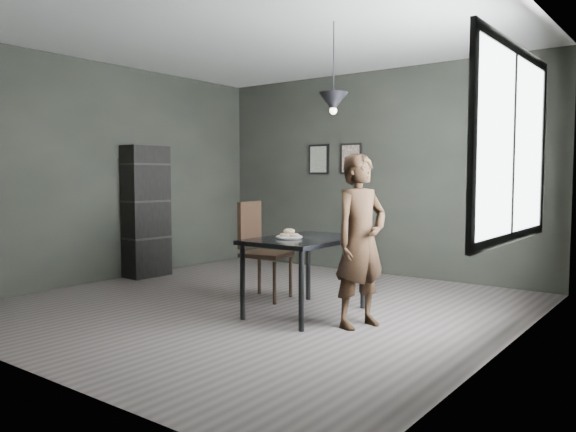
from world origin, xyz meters
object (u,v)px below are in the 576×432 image
Objects in this scene: white_plate at (289,238)px; wood_chair at (259,243)px; woman at (360,241)px; shelf_unit at (146,211)px; cafe_table at (305,246)px; pendant_lamp at (333,102)px.

white_plate is 0.21× the size of wood_chair.
shelf_unit reaches higher than woman.
shelf_unit is (-2.92, 0.42, 0.21)m from cafe_table.
shelf_unit is 2.03× the size of pendant_lamp.
shelf_unit is at bearing 164.48° from wood_chair.
cafe_table is 0.68m from woman.
pendant_lamp reaches higher than woman.
woman is 0.88× the size of shelf_unit.
woman is 1.53m from wood_chair.
woman is at bearing -7.36° from cafe_table.
cafe_table is at bearing 56.14° from white_plate.
woman is 1.35m from pendant_lamp.
woman is 1.44× the size of wood_chair.
wood_chair is 2.12m from shelf_unit.
pendant_lamp reaches higher than cafe_table.
white_plate is at bearing -40.86° from wood_chair.
pendant_lamp is (3.17, -0.32, 1.17)m from shelf_unit.
wood_chair is 1.80m from pendant_lamp.
shelf_unit is 3.39m from pendant_lamp.
pendant_lamp is at bearing 21.80° from cafe_table.
pendant_lamp is (-0.41, 0.19, 1.28)m from woman.
white_plate is at bearing -145.14° from pendant_lamp.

